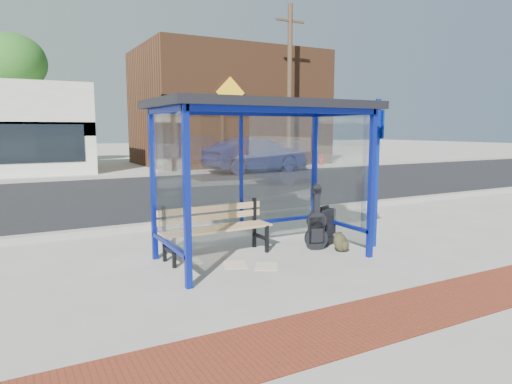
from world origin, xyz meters
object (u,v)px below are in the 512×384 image
parked_car (255,155)px  bench (215,226)px  guitar_bag (316,227)px  backpack (341,243)px  fire_hydrant (321,160)px  suitcase (324,227)px

parked_car → bench: bearing=142.8°
bench → parked_car: (7.26, 12.15, 0.32)m
bench → guitar_bag: size_ratio=1.76×
backpack → parked_car: bearing=49.7°
parked_car → fire_hydrant: parked_car is taller
suitcase → parked_car: size_ratio=0.14×
backpack → fire_hydrant: 16.89m
backpack → parked_car: parked_car is taller
bench → suitcase: bearing=-9.9°
backpack → parked_car: size_ratio=0.07×
bench → guitar_bag: guitar_bag is taller
fire_hydrant → guitar_bag: bearing=-126.7°
guitar_bag → parked_car: parked_car is taller
suitcase → parked_car: (5.31, 12.37, 0.48)m
bench → guitar_bag: bearing=-18.3°
guitar_bag → suitcase: size_ratio=1.52×
bench → suitcase: 1.98m
guitar_bag → suitcase: 0.39m
suitcase → fire_hydrant: (9.73, 13.24, 0.07)m
fire_hydrant → parked_car: bearing=-168.9°
suitcase → backpack: (-0.05, -0.53, -0.16)m
guitar_bag → backpack: size_ratio=3.22×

